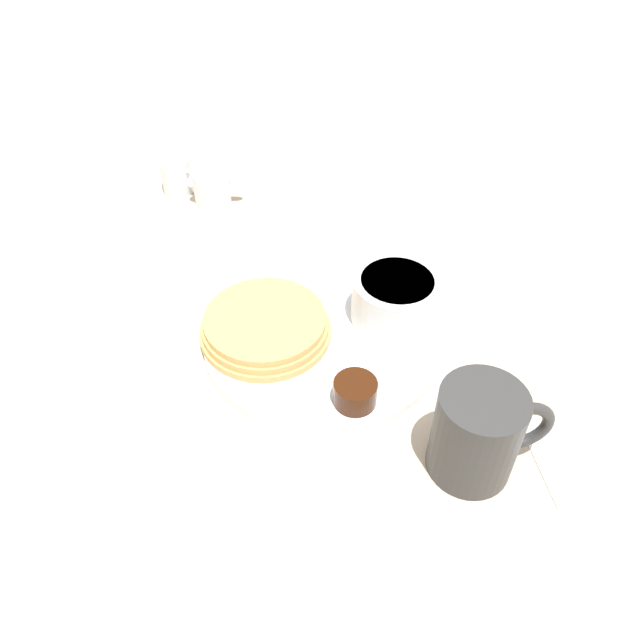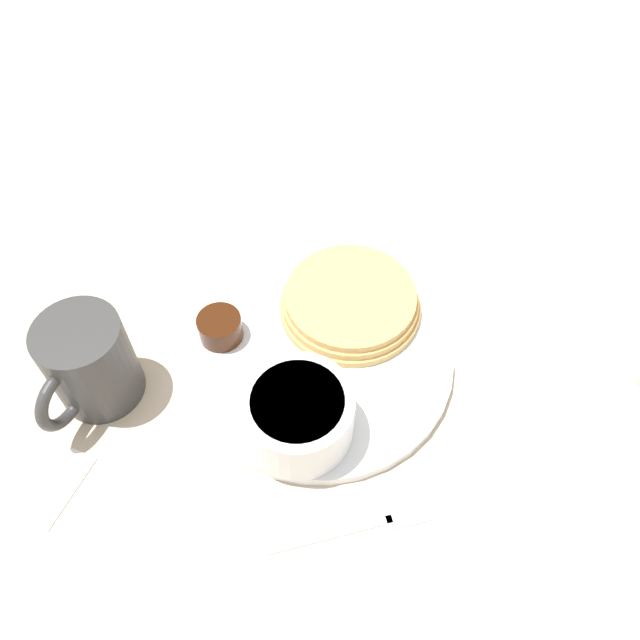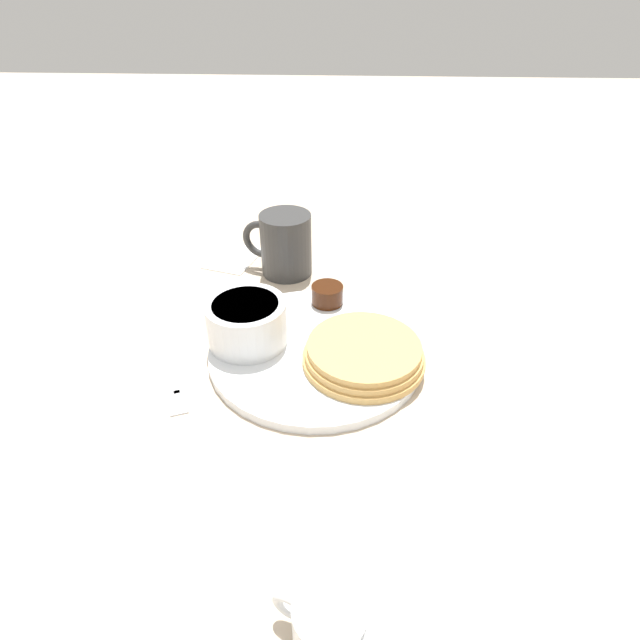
# 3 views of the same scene
# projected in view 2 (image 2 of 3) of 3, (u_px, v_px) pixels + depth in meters

# --- Properties ---
(ground_plane) EXTENTS (4.00, 4.00, 0.00)m
(ground_plane) POSITION_uv_depth(u_px,v_px,m) (319.00, 359.00, 0.64)
(ground_plane) COLOR #C6B299
(plate) EXTENTS (0.27, 0.27, 0.01)m
(plate) POSITION_uv_depth(u_px,v_px,m) (319.00, 356.00, 0.64)
(plate) COLOR white
(plate) RESTS_ON ground_plane
(pancake_stack) EXTENTS (0.15, 0.15, 0.03)m
(pancake_stack) POSITION_uv_depth(u_px,v_px,m) (350.00, 302.00, 0.66)
(pancake_stack) COLOR tan
(pancake_stack) RESTS_ON plate
(bowl) EXTENTS (0.10, 0.10, 0.06)m
(bowl) POSITION_uv_depth(u_px,v_px,m) (298.00, 414.00, 0.56)
(bowl) COLOR white
(bowl) RESTS_ON plate
(syrup_cup) EXTENTS (0.05, 0.05, 0.03)m
(syrup_cup) POSITION_uv_depth(u_px,v_px,m) (220.00, 328.00, 0.64)
(syrup_cup) COLOR #38190A
(syrup_cup) RESTS_ON plate
(butter_ramekin) EXTENTS (0.04, 0.04, 0.04)m
(butter_ramekin) POSITION_uv_depth(u_px,v_px,m) (276.00, 436.00, 0.56)
(butter_ramekin) COLOR white
(butter_ramekin) RESTS_ON plate
(coffee_mug) EXTENTS (0.08, 0.11, 0.10)m
(coffee_mug) POSITION_uv_depth(u_px,v_px,m) (89.00, 364.00, 0.58)
(coffee_mug) COLOR #333333
(coffee_mug) RESTS_ON ground_plane
(fork) EXTENTS (0.14, 0.06, 0.00)m
(fork) POSITION_uv_depth(u_px,v_px,m) (370.00, 524.00, 0.54)
(fork) COLOR silver
(fork) RESTS_ON ground_plane
(napkin) EXTENTS (0.11, 0.10, 0.00)m
(napkin) POSITION_uv_depth(u_px,v_px,m) (29.00, 474.00, 0.57)
(napkin) COLOR white
(napkin) RESTS_ON ground_plane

